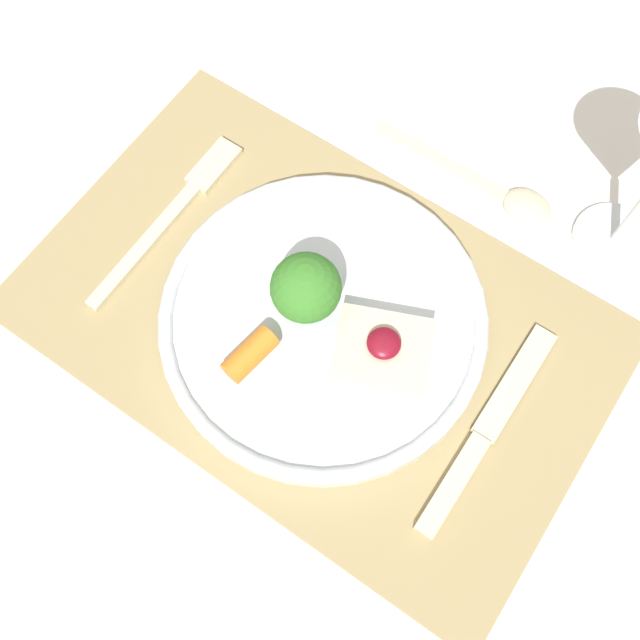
{
  "coord_description": "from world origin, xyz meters",
  "views": [
    {
      "loc": [
        0.13,
        -0.19,
        1.31
      ],
      "look_at": [
        0.01,
        -0.0,
        0.75
      ],
      "focal_mm": 42.0,
      "sensor_mm": 36.0,
      "label": 1
    }
  ],
  "objects_px": {
    "fork": "(176,210)",
    "spoon": "(498,191)",
    "dinner_plate": "(321,323)",
    "knife": "(479,441)"
  },
  "relations": [
    {
      "from": "dinner_plate",
      "to": "spoon",
      "type": "xyz_separation_m",
      "value": [
        0.06,
        0.2,
        -0.01
      ]
    },
    {
      "from": "fork",
      "to": "spoon",
      "type": "xyz_separation_m",
      "value": [
        0.22,
        0.18,
        -0.0
      ]
    },
    {
      "from": "dinner_plate",
      "to": "spoon",
      "type": "distance_m",
      "value": 0.2
    },
    {
      "from": "fork",
      "to": "spoon",
      "type": "bearing_deg",
      "value": 38.58
    },
    {
      "from": "dinner_plate",
      "to": "knife",
      "type": "bearing_deg",
      "value": -3.11
    },
    {
      "from": "knife",
      "to": "spoon",
      "type": "bearing_deg",
      "value": 117.34
    },
    {
      "from": "dinner_plate",
      "to": "knife",
      "type": "relative_size",
      "value": 1.37
    },
    {
      "from": "knife",
      "to": "spoon",
      "type": "height_order",
      "value": "spoon"
    },
    {
      "from": "dinner_plate",
      "to": "knife",
      "type": "height_order",
      "value": "dinner_plate"
    },
    {
      "from": "dinner_plate",
      "to": "fork",
      "type": "xyz_separation_m",
      "value": [
        -0.17,
        0.02,
        -0.01
      ]
    }
  ]
}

